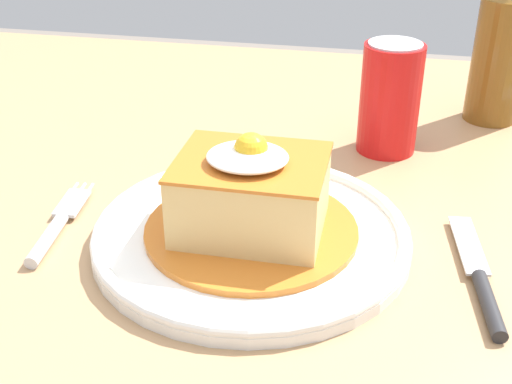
{
  "coord_description": "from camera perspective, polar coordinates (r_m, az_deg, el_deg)",
  "views": [
    {
      "loc": [
        0.08,
        -0.56,
        1.07
      ],
      "look_at": [
        -0.02,
        -0.06,
        0.78
      ],
      "focal_mm": 46.53,
      "sensor_mm": 36.0,
      "label": 1
    }
  ],
  "objects": [
    {
      "name": "beer_bottle_amber",
      "position": [
        0.86,
        20.4,
        12.06
      ],
      "size": [
        0.06,
        0.06,
        0.27
      ],
      "color": "brown",
      "rests_on": "dining_table"
    },
    {
      "name": "sandwich_meal",
      "position": [
        0.57,
        -0.43,
        -0.58
      ],
      "size": [
        0.19,
        0.19,
        0.1
      ],
      "color": "#C66B23",
      "rests_on": "main_plate"
    },
    {
      "name": "soda_can",
      "position": [
        0.75,
        11.44,
        7.9
      ],
      "size": [
        0.07,
        0.07,
        0.12
      ],
      "color": "red",
      "rests_on": "dining_table"
    },
    {
      "name": "knife",
      "position": [
        0.56,
        18.89,
        -7.63
      ],
      "size": [
        0.04,
        0.17,
        0.01
      ],
      "color": "#262628",
      "rests_on": "dining_table"
    },
    {
      "name": "dining_table",
      "position": [
        0.71,
        2.71,
        -7.93
      ],
      "size": [
        1.25,
        1.0,
        0.74
      ],
      "color": "#A87F56",
      "rests_on": "ground_plane"
    },
    {
      "name": "main_plate",
      "position": [
        0.59,
        -0.4,
        -3.57
      ],
      "size": [
        0.28,
        0.28,
        0.02
      ],
      "color": "white",
      "rests_on": "dining_table"
    },
    {
      "name": "fork",
      "position": [
        0.63,
        -16.83,
        -2.88
      ],
      "size": [
        0.03,
        0.14,
        0.01
      ],
      "color": "silver",
      "rests_on": "dining_table"
    }
  ]
}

